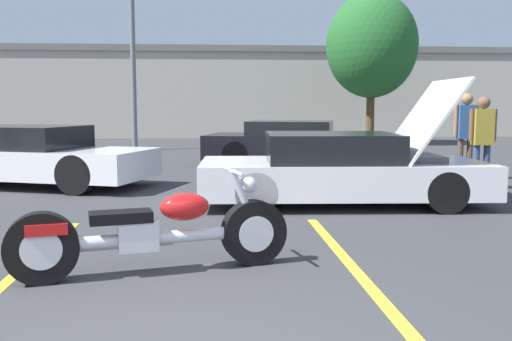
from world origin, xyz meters
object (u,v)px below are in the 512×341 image
light_pole (135,41)px  spectator_by_show_car (483,134)px  tree_background (372,46)px  motorcycle (153,233)px  show_car_hood_open (343,169)px  parked_car_right_row (296,144)px  parked_car_mid_right_row (32,157)px  spectator_near_motorcycle (466,129)px

light_pole → spectator_by_show_car: (7.58, -9.94, -2.72)m
light_pole → tree_background: bearing=14.5°
tree_background → motorcycle: bearing=-111.7°
light_pole → show_car_hood_open: size_ratio=1.49×
show_car_hood_open → light_pole: bearing=115.5°
parked_car_right_row → parked_car_mid_right_row: size_ratio=1.02×
parked_car_right_row → motorcycle: bearing=-91.2°
tree_background → spectator_near_motorcycle: bearing=-95.5°
tree_background → spectator_near_motorcycle: 11.39m
spectator_near_motorcycle → spectator_by_show_car: (-0.25, -1.25, -0.06)m
tree_background → spectator_near_motorcycle: size_ratio=3.30×
show_car_hood_open → parked_car_right_row: 5.78m
light_pole → spectator_by_show_car: 12.79m
motorcycle → parked_car_mid_right_row: size_ratio=0.52×
motorcycle → show_car_hood_open: show_car_hood_open is taller
tree_background → parked_car_mid_right_row: tree_background is taller
motorcycle → show_car_hood_open: size_ratio=0.56×
tree_background → parked_car_mid_right_row: (-9.77, -11.07, -3.33)m
motorcycle → spectator_near_motorcycle: (5.77, 6.15, 0.70)m
parked_car_right_row → spectator_near_motorcycle: spectator_near_motorcycle is taller
motorcycle → spectator_by_show_car: bearing=27.4°
motorcycle → show_car_hood_open: bearing=39.8°
spectator_by_show_car → show_car_hood_open: bearing=-155.8°
show_car_hood_open → parked_car_mid_right_row: 6.08m
spectator_near_motorcycle → spectator_by_show_car: size_ratio=1.05×
tree_background → motorcycle: tree_background is taller
show_car_hood_open → spectator_by_show_car: (2.91, 1.31, 0.47)m
motorcycle → spectator_by_show_car: (5.52, 4.90, 0.64)m
light_pole → show_car_hood_open: (4.67, -11.25, -3.19)m
show_car_hood_open → parked_car_mid_right_row: show_car_hood_open is taller
show_car_hood_open → tree_background: bearing=75.6°
light_pole → spectator_near_motorcycle: size_ratio=3.72×
parked_car_right_row → parked_car_mid_right_row: (-5.66, -3.31, -0.00)m
tree_background → parked_car_mid_right_row: bearing=-131.4°
parked_car_mid_right_row → spectator_near_motorcycle: spectator_near_motorcycle is taller
parked_car_right_row → spectator_near_motorcycle: (3.05, -3.23, 0.51)m
tree_background → show_car_hood_open: tree_background is taller
parked_car_mid_right_row → spectator_by_show_car: (8.46, -1.17, 0.46)m
spectator_by_show_car → parked_car_mid_right_row: bearing=172.1°
show_car_hood_open → parked_car_mid_right_row: size_ratio=0.93×
show_car_hood_open → parked_car_right_row: size_ratio=0.90×
light_pole → parked_car_right_row: bearing=-48.9°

